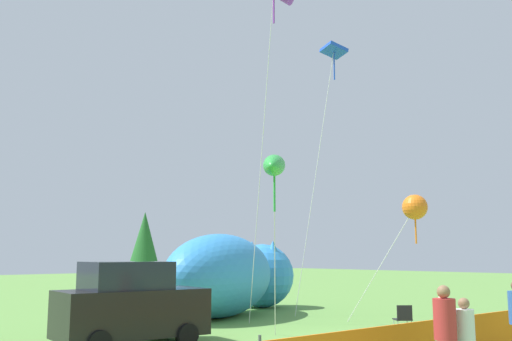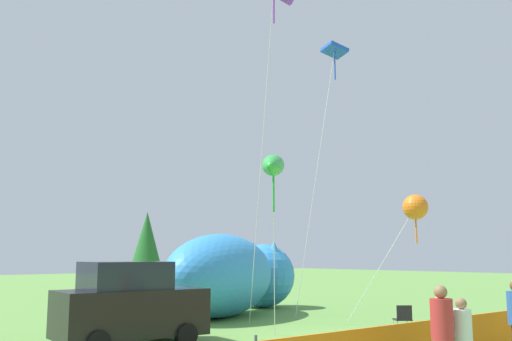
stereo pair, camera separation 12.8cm
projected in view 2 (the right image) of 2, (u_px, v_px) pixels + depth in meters
The scene contains 10 objects.
parked_car at pixel (130, 305), 15.05m from camera, with size 4.00×2.28×2.19m.
folding_chair at pixel (403, 317), 16.86m from camera, with size 0.68×0.68×0.89m.
inflatable_cat at pixel (232, 278), 22.74m from camera, with size 9.15×6.32×3.16m.
spectator_in_red_shirt at pixel (442, 333), 10.11m from camera, with size 0.40×0.40×1.83m.
spectator_in_black_shirt at pixel (442, 336), 10.54m from camera, with size 0.35×0.35×1.62m.
spectator_in_white_shirt at pixel (463, 339), 10.32m from camera, with size 0.35×0.35×1.59m.
kite_orange_flower at pixel (415, 207), 20.34m from camera, with size 1.88×2.50×4.51m.
kite_blue_box at pixel (334, 56), 24.32m from camera, with size 2.45×1.23×11.26m.
kite_green_fish at pixel (273, 166), 15.94m from camera, with size 2.54×2.57×5.44m.
horizon_tree_west at pixel (147, 240), 44.47m from camera, with size 2.39×2.39×5.70m.
Camera 2 is at (-12.66, -9.84, 2.38)m, focal length 40.00 mm.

